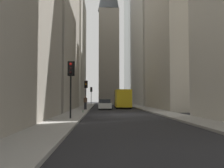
% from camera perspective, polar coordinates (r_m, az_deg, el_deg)
% --- Properties ---
extents(ground_plane, '(135.00, 135.00, 0.00)m').
position_cam_1_polar(ground_plane, '(23.91, 2.12, -7.14)').
color(ground_plane, black).
extents(sidewalk_right, '(90.00, 2.20, 0.14)m').
position_cam_1_polar(sidewalk_right, '(23.96, -8.75, -6.93)').
color(sidewalk_right, gray).
rests_on(sidewalk_right, ground_plane).
extents(sidewalk_left, '(90.00, 2.20, 0.14)m').
position_cam_1_polar(sidewalk_left, '(24.69, 12.66, -6.78)').
color(sidewalk_left, gray).
rests_on(sidewalk_left, ground_plane).
extents(building_left_far, '(18.09, 10.00, 28.75)m').
position_cam_1_polar(building_left_far, '(55.26, 10.76, 10.17)').
color(building_left_far, '#B7B2A5').
rests_on(building_left_far, ground_plane).
extents(building_left_midfar, '(15.18, 10.50, 31.32)m').
position_cam_1_polar(building_left_midfar, '(38.73, 17.39, 18.18)').
color(building_left_midfar, '#A8A091').
rests_on(building_left_midfar, ground_plane).
extents(building_right_far, '(15.05, 10.00, 23.08)m').
position_cam_1_polar(building_right_far, '(53.44, -11.98, 7.53)').
color(building_right_far, '#B7B2A5').
rests_on(building_right_far, ground_plane).
extents(church_spire, '(5.41, 5.41, 37.82)m').
position_cam_1_polar(church_spire, '(62.61, -0.78, 13.63)').
color(church_spire, gray).
rests_on(church_spire, ground_plane).
extents(delivery_truck, '(6.46, 2.25, 2.84)m').
position_cam_1_polar(delivery_truck, '(38.09, 2.45, -3.48)').
color(delivery_truck, yellow).
rests_on(delivery_truck, ground_plane).
extents(sedan_white, '(4.30, 1.78, 1.42)m').
position_cam_1_polar(sedan_white, '(34.81, -1.70, -4.82)').
color(sedan_white, silver).
rests_on(sedan_white, ground_plane).
extents(traffic_light_foreground, '(0.43, 0.52, 4.20)m').
position_cam_1_polar(traffic_light_foreground, '(18.11, -9.62, 1.87)').
color(traffic_light_foreground, black).
rests_on(traffic_light_foreground, sidewalk_right).
extents(traffic_light_midblock, '(0.43, 0.52, 4.05)m').
position_cam_1_polar(traffic_light_midblock, '(36.43, -6.13, -0.88)').
color(traffic_light_midblock, black).
rests_on(traffic_light_midblock, sidewalk_right).
extents(traffic_light_far_junction, '(0.43, 0.52, 3.98)m').
position_cam_1_polar(traffic_light_far_junction, '(57.17, -4.88, -1.78)').
color(traffic_light_far_junction, black).
rests_on(traffic_light_far_junction, sidewalk_right).
extents(pedestrian, '(0.26, 0.44, 1.75)m').
position_cam_1_polar(pedestrian, '(31.20, -6.24, -4.19)').
color(pedestrian, black).
rests_on(pedestrian, sidewalk_right).
extents(discarded_bottle, '(0.07, 0.07, 0.27)m').
position_cam_1_polar(discarded_bottle, '(24.75, -6.81, -6.41)').
color(discarded_bottle, '#236033').
rests_on(discarded_bottle, sidewalk_right).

